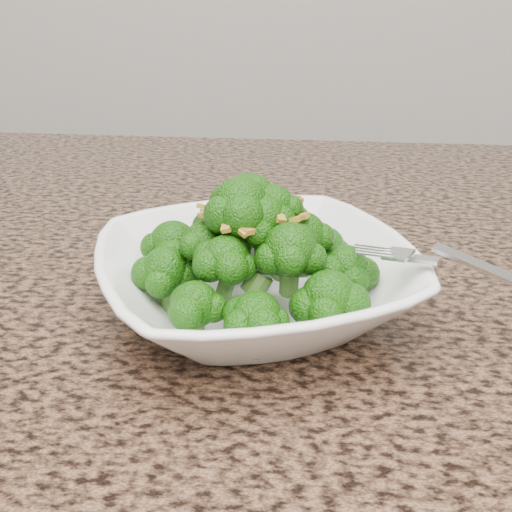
# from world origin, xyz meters

# --- Properties ---
(granite_counter) EXTENTS (1.64, 1.04, 0.03)m
(granite_counter) POSITION_xyz_m (0.00, 0.30, 0.89)
(granite_counter) COLOR brown
(granite_counter) RESTS_ON cabinet
(bowl) EXTENTS (0.31, 0.31, 0.06)m
(bowl) POSITION_xyz_m (0.15, 0.27, 0.93)
(bowl) COLOR white
(bowl) RESTS_ON granite_counter
(broccoli_pile) EXTENTS (0.20, 0.20, 0.07)m
(broccoli_pile) POSITION_xyz_m (0.15, 0.27, 0.99)
(broccoli_pile) COLOR #1A590A
(broccoli_pile) RESTS_ON bowl
(garlic_topping) EXTENTS (0.12, 0.12, 0.01)m
(garlic_topping) POSITION_xyz_m (0.15, 0.27, 1.03)
(garlic_topping) COLOR #B9892D
(garlic_topping) RESTS_ON broccoli_pile
(fork) EXTENTS (0.17, 0.10, 0.01)m
(fork) POSITION_xyz_m (0.27, 0.24, 0.96)
(fork) COLOR silver
(fork) RESTS_ON bowl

